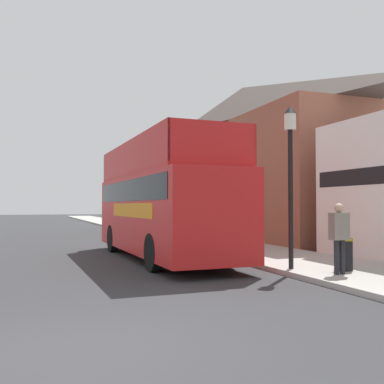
{
  "coord_description": "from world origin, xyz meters",
  "views": [
    {
      "loc": [
        -0.64,
        -5.9,
        1.86
      ],
      "look_at": [
        4.28,
        7.42,
        2.29
      ],
      "focal_mm": 42.0,
      "sensor_mm": 36.0,
      "label": 1
    }
  ],
  "objects_px": {
    "pedestrian_third": "(339,231)",
    "lamp_post_second": "(199,167)",
    "lamp_post_nearest": "(290,155)",
    "litter_bin": "(344,253)",
    "tour_bus": "(161,206)",
    "parked_car_ahead_of_bus": "(140,230)"
  },
  "relations": [
    {
      "from": "tour_bus",
      "to": "lamp_post_second",
      "type": "relative_size",
      "value": 2.0
    },
    {
      "from": "tour_bus",
      "to": "litter_bin",
      "type": "height_order",
      "value": "tour_bus"
    },
    {
      "from": "parked_car_ahead_of_bus",
      "to": "pedestrian_third",
      "type": "xyz_separation_m",
      "value": [
        2.04,
        -12.62,
        0.58
      ]
    },
    {
      "from": "tour_bus",
      "to": "litter_bin",
      "type": "bearing_deg",
      "value": -58.09
    },
    {
      "from": "pedestrian_third",
      "to": "litter_bin",
      "type": "height_order",
      "value": "pedestrian_third"
    },
    {
      "from": "lamp_post_nearest",
      "to": "tour_bus",
      "type": "bearing_deg",
      "value": 116.99
    },
    {
      "from": "pedestrian_third",
      "to": "litter_bin",
      "type": "distance_m",
      "value": 0.96
    },
    {
      "from": "tour_bus",
      "to": "lamp_post_second",
      "type": "distance_m",
      "value": 3.8
    },
    {
      "from": "litter_bin",
      "to": "lamp_post_second",
      "type": "bearing_deg",
      "value": 97.9
    },
    {
      "from": "pedestrian_third",
      "to": "lamp_post_nearest",
      "type": "relative_size",
      "value": 0.4
    },
    {
      "from": "lamp_post_nearest",
      "to": "litter_bin",
      "type": "distance_m",
      "value": 2.98
    },
    {
      "from": "pedestrian_third",
      "to": "litter_bin",
      "type": "relative_size",
      "value": 2.08
    },
    {
      "from": "pedestrian_third",
      "to": "tour_bus",
      "type": "bearing_deg",
      "value": 116.46
    },
    {
      "from": "tour_bus",
      "to": "pedestrian_third",
      "type": "bearing_deg",
      "value": -64.46
    },
    {
      "from": "pedestrian_third",
      "to": "lamp_post_nearest",
      "type": "xyz_separation_m",
      "value": [
        -0.59,
        1.29,
        2.03
      ]
    },
    {
      "from": "lamp_post_second",
      "to": "litter_bin",
      "type": "relative_size",
      "value": 5.67
    },
    {
      "from": "parked_car_ahead_of_bus",
      "to": "lamp_post_nearest",
      "type": "bearing_deg",
      "value": -82.93
    },
    {
      "from": "parked_car_ahead_of_bus",
      "to": "lamp_post_second",
      "type": "bearing_deg",
      "value": -70.91
    },
    {
      "from": "tour_bus",
      "to": "lamp_post_nearest",
      "type": "xyz_separation_m",
      "value": [
        2.34,
        -4.6,
        1.39
      ]
    },
    {
      "from": "pedestrian_third",
      "to": "litter_bin",
      "type": "bearing_deg",
      "value": 42.35
    },
    {
      "from": "tour_bus",
      "to": "parked_car_ahead_of_bus",
      "type": "distance_m",
      "value": 6.9
    },
    {
      "from": "pedestrian_third",
      "to": "lamp_post_second",
      "type": "bearing_deg",
      "value": 93.72
    }
  ]
}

